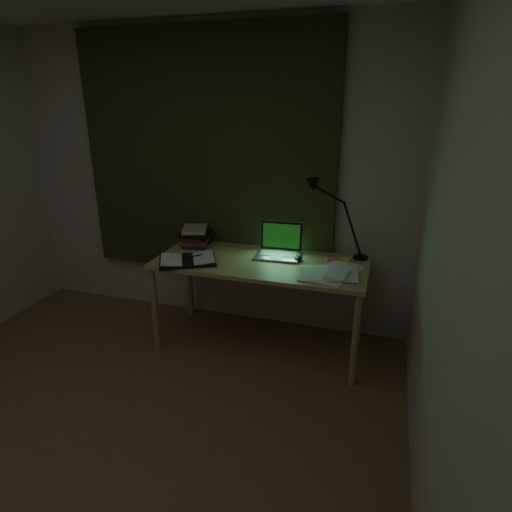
{
  "coord_description": "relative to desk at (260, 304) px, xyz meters",
  "views": [
    {
      "loc": [
        1.48,
        -1.37,
        1.9
      ],
      "look_at": [
        0.6,
        1.45,
        0.82
      ],
      "focal_mm": 30.0,
      "sensor_mm": 36.0,
      "label": 1
    }
  ],
  "objects": [
    {
      "name": "desk",
      "position": [
        0.0,
        0.0,
        0.0
      ],
      "size": [
        1.62,
        0.71,
        0.74
      ],
      "primitive_type": null,
      "color": "tan",
      "rests_on": "floor"
    },
    {
      "name": "laptop",
      "position": [
        0.1,
        0.13,
        0.49
      ],
      "size": [
        0.37,
        0.41,
        0.25
      ],
      "primitive_type": null,
      "rotation": [
        0.0,
        0.0,
        0.05
      ],
      "color": "#BDBCC1",
      "rests_on": "desk"
    },
    {
      "name": "book_stack",
      "position": [
        -0.63,
        0.2,
        0.45
      ],
      "size": [
        0.25,
        0.28,
        0.17
      ],
      "primitive_type": null,
      "rotation": [
        0.0,
        0.0,
        0.16
      ],
      "color": "white",
      "rests_on": "desk"
    },
    {
      "name": "mouse",
      "position": [
        0.27,
        0.09,
        0.39
      ],
      "size": [
        0.08,
        0.1,
        0.03
      ],
      "primitive_type": "ellipsoid",
      "rotation": [
        0.0,
        0.0,
        0.28
      ],
      "color": "black",
      "rests_on": "desk"
    },
    {
      "name": "wall_right",
      "position": [
        1.15,
        -1.57,
        0.88
      ],
      "size": [
        0.0,
        4.0,
        2.5
      ],
      "primitive_type": "cube",
      "color": "beige",
      "rests_on": "ground"
    },
    {
      "name": "open_textbook",
      "position": [
        -0.53,
        -0.18,
        0.39
      ],
      "size": [
        0.51,
        0.46,
        0.04
      ],
      "primitive_type": null,
      "rotation": [
        0.0,
        0.0,
        0.48
      ],
      "color": "white",
      "rests_on": "desk"
    },
    {
      "name": "curtain",
      "position": [
        -0.6,
        0.39,
        1.08
      ],
      "size": [
        2.2,
        0.06,
        2.0
      ],
      "primitive_type": "cube",
      "color": "#272F17",
      "rests_on": "wall_back"
    },
    {
      "name": "sticky_yellow",
      "position": [
        0.62,
        0.21,
        0.38
      ],
      "size": [
        0.09,
        0.09,
        0.02
      ],
      "primitive_type": "cube",
      "rotation": [
        0.0,
        0.0,
        -0.23
      ],
      "color": "yellow",
      "rests_on": "desk"
    },
    {
      "name": "desk_lamp",
      "position": [
        0.73,
        0.28,
        0.67
      ],
      "size": [
        0.46,
        0.39,
        0.6
      ],
      "primitive_type": null,
      "rotation": [
        0.0,
        0.0,
        -0.21
      ],
      "color": "black",
      "rests_on": "desk"
    },
    {
      "name": "wall_back",
      "position": [
        -0.6,
        0.43,
        0.88
      ],
      "size": [
        3.5,
        0.0,
        2.5
      ],
      "primitive_type": "cube",
      "color": "beige",
      "rests_on": "ground"
    },
    {
      "name": "loose_papers",
      "position": [
        0.54,
        -0.11,
        0.38
      ],
      "size": [
        0.43,
        0.44,
        0.02
      ],
      "primitive_type": null,
      "rotation": [
        0.0,
        0.0,
        0.28
      ],
      "color": "white",
      "rests_on": "desk"
    },
    {
      "name": "sticky_pink",
      "position": [
        0.51,
        0.18,
        0.38
      ],
      "size": [
        0.09,
        0.09,
        0.01
      ],
      "primitive_type": "cube",
      "rotation": [
        0.0,
        0.0,
        0.39
      ],
      "color": "#F55F82",
      "rests_on": "desk"
    },
    {
      "name": "floor",
      "position": [
        -0.6,
        -1.57,
        -0.37
      ],
      "size": [
        3.5,
        4.0,
        0.0
      ],
      "primitive_type": "cube",
      "color": "brown",
      "rests_on": "ground"
    }
  ]
}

